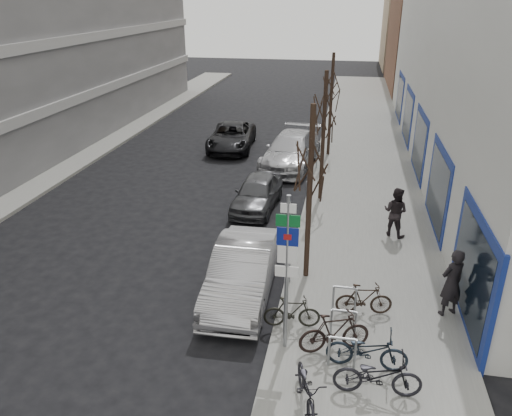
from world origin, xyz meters
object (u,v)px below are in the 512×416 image
at_px(tree_near, 311,153).
at_px(bike_far_curb, 378,372).
at_px(bike_rack, 343,321).
at_px(lane_car, 232,137).
at_px(tree_far, 332,81).
at_px(highway_sign_pole, 287,265).
at_px(parked_car_mid, 257,193).
at_px(meter_mid, 307,193).
at_px(tree_mid, 325,106).
at_px(bike_mid_curb, 367,347).
at_px(bike_mid_inner, 292,312).
at_px(pedestrian_near, 452,283).
at_px(parked_car_front, 242,272).
at_px(pedestrian_far, 395,212).
at_px(meter_front, 290,260).
at_px(parked_car_back, 291,150).
at_px(meter_back, 317,153).
at_px(bike_near_right, 335,332).
at_px(bike_near_left, 307,385).
at_px(bike_far_inner, 364,299).

bearing_deg(tree_near, bike_far_curb, -67.36).
xyz_separation_m(bike_rack, lane_car, (-6.74, 16.46, 0.05)).
bearing_deg(lane_car, tree_far, -10.19).
xyz_separation_m(highway_sign_pole, parked_car_mid, (-2.32, 8.80, -1.78)).
bearing_deg(meter_mid, tree_near, -84.86).
bearing_deg(meter_mid, tree_mid, 73.30).
distance_m(bike_mid_curb, bike_far_curb, 0.84).
bearing_deg(bike_rack, bike_mid_inner, 170.84).
xyz_separation_m(parked_car_mid, pedestrian_near, (6.51, -6.61, 0.45)).
height_order(parked_car_front, lane_car, parked_car_front).
xyz_separation_m(bike_far_curb, pedestrian_far, (0.88, 8.15, 0.34)).
bearing_deg(pedestrian_near, meter_mid, -86.36).
relative_size(bike_rack, meter_front, 1.78).
bearing_deg(pedestrian_near, bike_rack, -1.91).
bearing_deg(parked_car_back, meter_mid, -70.49).
relative_size(meter_mid, meter_back, 1.00).
distance_m(bike_mid_curb, lane_car, 18.94).
bearing_deg(parked_car_back, meter_front, -76.49).
height_order(lane_car, pedestrian_far, pedestrian_far).
bearing_deg(bike_near_right, meter_back, -15.23).
height_order(bike_mid_inner, lane_car, lane_car).
bearing_deg(bike_far_curb, pedestrian_far, -9.60).
xyz_separation_m(meter_mid, parked_car_back, (-1.36, 6.02, -0.08)).
distance_m(highway_sign_pole, bike_far_curb, 3.03).
distance_m(meter_back, pedestrian_far, 7.82).
bearing_deg(lane_car, bike_near_right, -73.38).
relative_size(tree_mid, meter_back, 4.33).
bearing_deg(meter_mid, lane_car, 120.70).
height_order(tree_near, bike_near_right, tree_near).
relative_size(tree_mid, parked_car_front, 1.15).
height_order(meter_mid, pedestrian_far, pedestrian_far).
relative_size(tree_far, bike_near_left, 3.18).
height_order(bike_rack, tree_far, tree_far).
bearing_deg(tree_far, parked_car_mid, -108.12).
xyz_separation_m(bike_near_left, pedestrian_far, (2.35, 8.75, 0.40)).
relative_size(bike_near_left, pedestrian_far, 0.94).
bearing_deg(meter_front, meter_mid, 90.00).
bearing_deg(meter_front, bike_rack, -55.49).
height_order(meter_front, bike_far_inner, meter_front).
distance_m(tree_near, bike_mid_curb, 5.46).
bearing_deg(meter_back, tree_near, -87.55).
xyz_separation_m(meter_front, pedestrian_near, (4.44, -0.82, 0.21)).
height_order(meter_mid, pedestrian_near, pedestrian_near).
relative_size(bike_near_right, pedestrian_near, 0.92).
xyz_separation_m(bike_mid_inner, parked_car_mid, (-2.39, 7.98, 0.07)).
height_order(bike_far_curb, pedestrian_near, pedestrian_near).
bearing_deg(bike_mid_curb, parked_car_back, 14.81).
bearing_deg(meter_front, tree_far, 88.09).
bearing_deg(bike_rack, meter_mid, 101.80).
height_order(highway_sign_pole, bike_mid_curb, highway_sign_pole).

